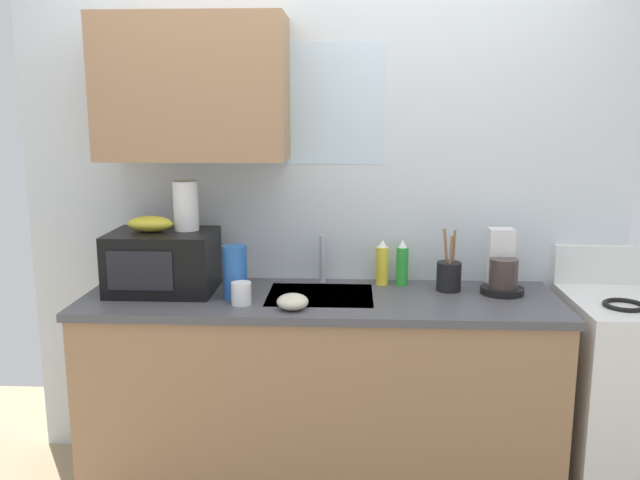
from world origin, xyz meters
TOP-DOWN VIEW (x-y plane):
  - kitchen_wall_assembly at (-0.10, 0.31)m, footprint 2.85×0.42m
  - counter_unit at (-0.00, 0.00)m, footprint 2.08×0.63m
  - sink_faucet at (-0.00, 0.24)m, footprint 0.03×0.03m
  - stove_range at (1.38, 0.00)m, footprint 0.60×0.60m
  - microwave at (-0.70, 0.05)m, footprint 0.46×0.35m
  - banana_bunch at (-0.75, 0.05)m, footprint 0.20×0.11m
  - paper_towel_roll at (-0.60, 0.10)m, footprint 0.11×0.11m
  - coffee_maker at (0.80, 0.11)m, footprint 0.19×0.21m
  - dish_soap_bottle_yellow at (0.28, 0.21)m, footprint 0.06×0.06m
  - dish_soap_bottle_green at (0.37, 0.20)m, footprint 0.06×0.06m
  - cereal_canister at (-0.36, -0.05)m, footprint 0.10×0.10m
  - mug_white at (-0.32, -0.14)m, footprint 0.08×0.08m
  - utensil_crock at (0.57, 0.12)m, footprint 0.11×0.11m
  - small_bowl at (-0.10, -0.20)m, footprint 0.13×0.13m

SIDE VIEW (x-z plane):
  - stove_range at x=1.38m, z-range -0.08..1.00m
  - counter_unit at x=0.00m, z-range 0.01..0.91m
  - small_bowl at x=-0.10m, z-range 0.90..0.96m
  - mug_white at x=-0.32m, z-range 0.90..0.99m
  - utensil_crock at x=0.57m, z-range 0.83..1.11m
  - dish_soap_bottle_yellow at x=0.28m, z-range 0.89..1.11m
  - dish_soap_bottle_green at x=0.37m, z-range 0.89..1.11m
  - coffee_maker at x=0.80m, z-range 0.86..1.14m
  - sink_faucet at x=0.00m, z-range 0.90..1.12m
  - cereal_canister at x=-0.36m, z-range 0.90..1.13m
  - microwave at x=-0.70m, z-range 0.90..1.17m
  - banana_bunch at x=-0.75m, z-range 1.17..1.24m
  - paper_towel_roll at x=-0.60m, z-range 1.17..1.39m
  - kitchen_wall_assembly at x=-0.10m, z-range 0.10..2.60m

